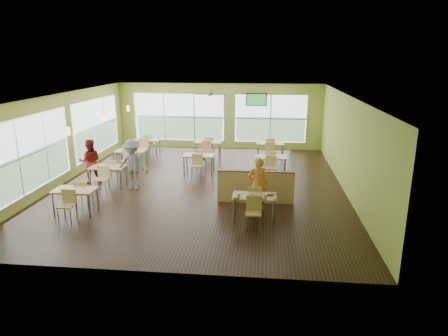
{
  "coord_description": "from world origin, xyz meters",
  "views": [
    {
      "loc": [
        2.23,
        -13.44,
        4.47
      ],
      "look_at": [
        0.95,
        -1.05,
        0.96
      ],
      "focal_mm": 32.0,
      "sensor_mm": 36.0,
      "label": 1
    }
  ],
  "objects_px": {
    "half_wall_divider": "(256,187)",
    "food_basket": "(270,194)",
    "main_table": "(254,199)",
    "man_plaid": "(258,184)"
  },
  "relations": [
    {
      "from": "man_plaid",
      "to": "main_table",
      "type": "bearing_deg",
      "value": 75.51
    },
    {
      "from": "half_wall_divider",
      "to": "man_plaid",
      "type": "xyz_separation_m",
      "value": [
        0.08,
        -0.65,
        0.3
      ]
    },
    {
      "from": "main_table",
      "to": "man_plaid",
      "type": "bearing_deg",
      "value": 84.64
    },
    {
      "from": "man_plaid",
      "to": "food_basket",
      "type": "distance_m",
      "value": 0.81
    },
    {
      "from": "food_basket",
      "to": "main_table",
      "type": "bearing_deg",
      "value": -169.39
    },
    {
      "from": "main_table",
      "to": "food_basket",
      "type": "xyz_separation_m",
      "value": [
        0.44,
        0.08,
        0.15
      ]
    },
    {
      "from": "half_wall_divider",
      "to": "food_basket",
      "type": "xyz_separation_m",
      "value": [
        0.44,
        -1.37,
        0.26
      ]
    },
    {
      "from": "main_table",
      "to": "half_wall_divider",
      "type": "relative_size",
      "value": 0.63
    },
    {
      "from": "main_table",
      "to": "half_wall_divider",
      "type": "xyz_separation_m",
      "value": [
        0.0,
        1.45,
        -0.11
      ]
    },
    {
      "from": "half_wall_divider",
      "to": "food_basket",
      "type": "bearing_deg",
      "value": -72.11
    }
  ]
}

